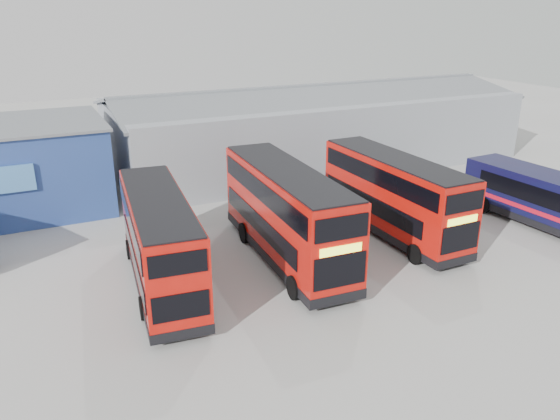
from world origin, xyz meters
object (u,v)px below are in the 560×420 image
Objects in this scene: double_decker_left at (160,243)px; single_decker_blue at (557,205)px; double_decker_centre at (287,216)px; double_decker_right at (393,197)px; maintenance_shed at (314,127)px.

double_decker_left is 0.90× the size of single_decker_blue.
double_decker_left is 0.92× the size of double_decker_centre.
double_decker_right reaches higher than single_decker_blue.
maintenance_shed is 15.11m from double_decker_right.
single_decker_blue is at bearing -8.85° from double_decker_centre.
double_decker_centre reaches higher than double_decker_left.
double_decker_centre is 0.97× the size of single_decker_blue.
single_decker_blue is (14.49, -3.07, -0.76)m from double_decker_centre.
single_decker_blue is (8.17, -3.40, -0.63)m from double_decker_right.
double_decker_right reaches higher than double_decker_left.
double_decker_right is at bearing -103.29° from maintenance_shed.
double_decker_centre reaches higher than single_decker_blue.
double_decker_left reaches higher than single_decker_blue.
maintenance_shed is 21.89m from double_decker_left.
double_decker_right is at bearing -25.81° from single_decker_blue.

